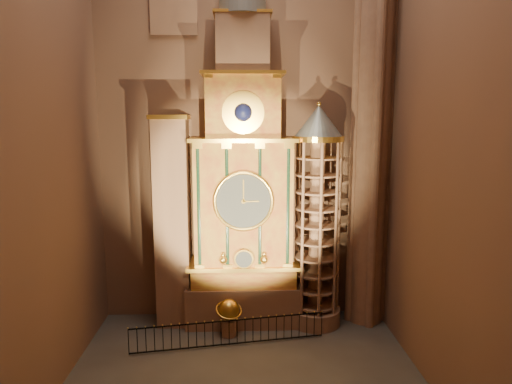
{
  "coord_description": "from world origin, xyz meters",
  "views": [
    {
      "loc": [
        -0.2,
        -16.5,
        10.05
      ],
      "look_at": [
        0.53,
        3.0,
        6.88
      ],
      "focal_mm": 32.0,
      "sensor_mm": 36.0,
      "label": 1
    }
  ],
  "objects_px": {
    "portrait_tower": "(173,222)",
    "celestial_globe": "(229,314)",
    "stair_turret": "(316,219)",
    "astronomical_clock": "(243,190)",
    "iron_railing": "(229,333)"
  },
  "relations": [
    {
      "from": "portrait_tower",
      "to": "celestial_globe",
      "type": "height_order",
      "value": "portrait_tower"
    },
    {
      "from": "portrait_tower",
      "to": "stair_turret",
      "type": "distance_m",
      "value": 6.91
    },
    {
      "from": "astronomical_clock",
      "to": "celestial_globe",
      "type": "distance_m",
      "value": 5.84
    },
    {
      "from": "portrait_tower",
      "to": "stair_turret",
      "type": "xyz_separation_m",
      "value": [
        6.9,
        -0.28,
        0.12
      ]
    },
    {
      "from": "stair_turret",
      "to": "celestial_globe",
      "type": "height_order",
      "value": "stair_turret"
    },
    {
      "from": "stair_turret",
      "to": "iron_railing",
      "type": "height_order",
      "value": "stair_turret"
    },
    {
      "from": "stair_turret",
      "to": "celestial_globe",
      "type": "bearing_deg",
      "value": -164.1
    },
    {
      "from": "iron_railing",
      "to": "celestial_globe",
      "type": "bearing_deg",
      "value": 91.72
    },
    {
      "from": "astronomical_clock",
      "to": "iron_railing",
      "type": "distance_m",
      "value": 6.56
    },
    {
      "from": "astronomical_clock",
      "to": "celestial_globe",
      "type": "xyz_separation_m",
      "value": [
        -0.71,
        -1.46,
        -5.61
      ]
    },
    {
      "from": "astronomical_clock",
      "to": "stair_turret",
      "type": "distance_m",
      "value": 3.78
    },
    {
      "from": "celestial_globe",
      "to": "stair_turret",
      "type": "bearing_deg",
      "value": 15.9
    },
    {
      "from": "portrait_tower",
      "to": "iron_railing",
      "type": "height_order",
      "value": "portrait_tower"
    },
    {
      "from": "astronomical_clock",
      "to": "portrait_tower",
      "type": "bearing_deg",
      "value": 179.71
    },
    {
      "from": "portrait_tower",
      "to": "iron_railing",
      "type": "relative_size",
      "value": 1.19
    }
  ]
}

